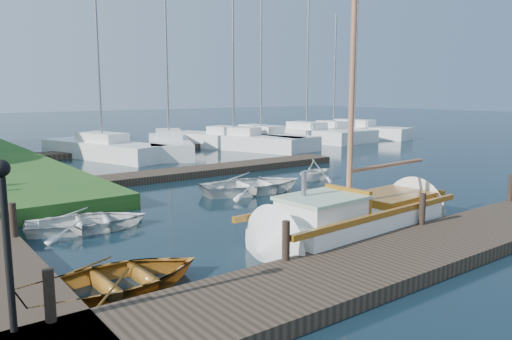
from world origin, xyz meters
TOP-DOWN VIEW (x-y plane):
  - ground at (0.00, 0.00)m, footprint 160.00×160.00m
  - near_dock at (0.00, -6.00)m, footprint 18.00×2.20m
  - far_dock at (2.00, 6.50)m, footprint 14.00×1.60m
  - pontoon at (10.00, 16.00)m, footprint 30.00×1.60m
  - mooring_post_0 at (-7.50, -5.00)m, footprint 0.16×0.16m
  - mooring_post_1 at (-3.00, -5.00)m, footprint 0.16×0.16m
  - mooring_post_2 at (1.50, -5.00)m, footprint 0.16×0.16m
  - mooring_post_3 at (6.00, -5.00)m, footprint 0.16×0.16m
  - mooring_post_4 at (-7.00, 0.00)m, footprint 0.16×0.16m
  - lamp_post at (-8.00, -5.00)m, footprint 0.24×0.24m
  - sailboat at (0.28, -3.94)m, footprint 7.25×2.37m
  - dinghy at (-6.04, -3.84)m, footprint 3.36×2.43m
  - tender_a at (-5.12, 0.62)m, footprint 3.52×2.87m
  - tender_c at (1.30, 1.91)m, footprint 4.26×3.39m
  - tender_d at (4.84, 2.39)m, footprint 2.06×1.83m
  - marina_boat_1 at (0.28, 14.37)m, footprint 4.52×8.63m
  - marina_boat_2 at (4.11, 13.99)m, footprint 5.37×8.42m
  - marina_boat_3 at (8.62, 13.87)m, footprint 5.44×9.67m
  - marina_boat_4 at (10.82, 13.89)m, footprint 2.64×8.95m
  - marina_boat_5 at (15.64, 14.70)m, footprint 3.02×8.29m
  - marina_boat_6 at (18.05, 14.33)m, footprint 2.45×7.07m
  - marina_boat_7 at (20.77, 14.73)m, footprint 4.24×9.08m

SIDE VIEW (x-z plane):
  - ground at x=0.00m, z-range 0.00..0.00m
  - near_dock at x=0.00m, z-range 0.00..0.30m
  - far_dock at x=2.00m, z-range 0.00..0.30m
  - pontoon at x=10.00m, z-range 0.00..0.30m
  - tender_a at x=-5.12m, z-range 0.00..0.64m
  - dinghy at x=-6.04m, z-range 0.00..0.69m
  - sailboat at x=0.28m, z-range -4.57..5.26m
  - tender_c at x=1.30m, z-range 0.00..0.79m
  - tender_d at x=4.84m, z-range 0.00..0.99m
  - marina_boat_6 at x=18.05m, z-range -4.06..5.18m
  - marina_boat_5 at x=15.64m, z-range -4.43..5.56m
  - marina_boat_3 at x=8.62m, z-range -5.16..6.30m
  - marina_boat_1 at x=0.28m, z-range -4.92..6.06m
  - marina_boat_2 at x=4.11m, z-range -4.98..6.12m
  - marina_boat_7 at x=20.77m, z-range -5.26..6.40m
  - marina_boat_4 at x=10.82m, z-range -5.36..6.51m
  - mooring_post_0 at x=-7.50m, z-range 0.30..1.10m
  - mooring_post_1 at x=-3.00m, z-range 0.30..1.10m
  - mooring_post_2 at x=1.50m, z-range 0.30..1.10m
  - mooring_post_3 at x=6.00m, z-range 0.30..1.10m
  - mooring_post_4 at x=-7.00m, z-range 0.30..1.10m
  - lamp_post at x=-8.00m, z-range 0.65..3.09m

